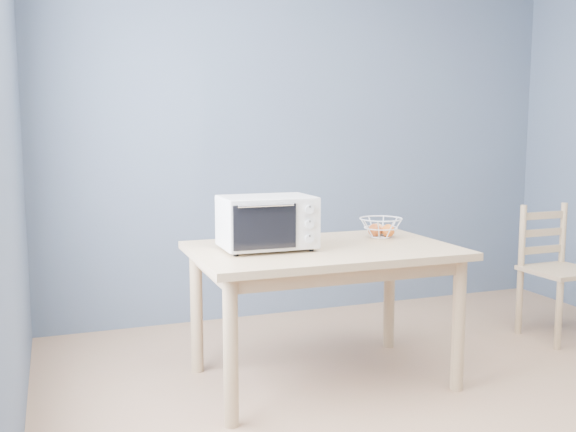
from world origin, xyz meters
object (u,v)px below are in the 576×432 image
object	(u,v)px
dining_table	(323,265)
dining_chair	(556,273)
fruit_basket	(380,228)
toaster_oven	(264,222)

from	to	relation	value
dining_table	dining_chair	xyz separation A→B (m)	(1.77, 0.17, -0.21)
fruit_basket	dining_table	bearing A→B (deg)	-159.07
dining_table	dining_chair	world-z (taller)	dining_chair
dining_chair	dining_table	bearing A→B (deg)	-175.94
dining_table	toaster_oven	xyz separation A→B (m)	(-0.33, 0.03, 0.25)
toaster_oven	dining_table	bearing A→B (deg)	-4.35
fruit_basket	dining_chair	distance (m)	1.38
toaster_oven	fruit_basket	bearing A→B (deg)	10.73
dining_table	fruit_basket	size ratio (longest dim) A/B	4.89
dining_table	dining_chair	distance (m)	1.79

